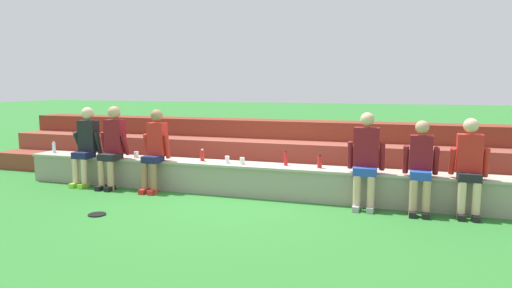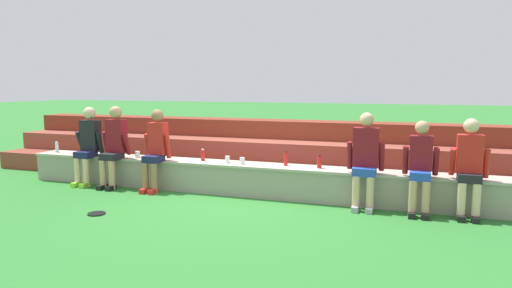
% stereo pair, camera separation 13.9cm
% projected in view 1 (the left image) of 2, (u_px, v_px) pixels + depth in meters
% --- Properties ---
extents(ground_plane, '(80.00, 80.00, 0.00)m').
position_uv_depth(ground_plane, '(243.00, 198.00, 7.43)').
color(ground_plane, '#2D752D').
extents(stone_seating_wall, '(8.66, 0.54, 0.53)m').
position_uv_depth(stone_seating_wall, '(248.00, 178.00, 7.63)').
color(stone_seating_wall, gray).
rests_on(stone_seating_wall, ground).
extents(brick_bleachers, '(12.16, 1.99, 1.11)m').
position_uv_depth(brick_bleachers, '(275.00, 155.00, 9.18)').
color(brick_bleachers, brown).
rests_on(brick_bleachers, ground).
extents(person_far_left, '(0.53, 0.55, 1.44)m').
position_uv_depth(person_far_left, '(86.00, 143.00, 8.29)').
color(person_far_left, beige).
rests_on(person_far_left, ground).
extents(person_left_of_center, '(0.53, 0.57, 1.47)m').
position_uv_depth(person_left_of_center, '(112.00, 144.00, 8.09)').
color(person_left_of_center, tan).
rests_on(person_left_of_center, ground).
extents(person_center, '(0.49, 0.56, 1.43)m').
position_uv_depth(person_center, '(155.00, 148.00, 7.83)').
color(person_center, '#996B4C').
rests_on(person_center, ground).
extents(person_right_of_center, '(0.55, 0.50, 1.44)m').
position_uv_depth(person_right_of_center, '(366.00, 157.00, 6.73)').
color(person_right_of_center, '#DBAD89').
rests_on(person_right_of_center, ground).
extents(person_far_right, '(0.49, 0.53, 1.34)m').
position_uv_depth(person_far_right, '(421.00, 165.00, 6.46)').
color(person_far_right, tan).
rests_on(person_far_right, ground).
extents(person_rightmost_edge, '(0.52, 0.49, 1.39)m').
position_uv_depth(person_rightmost_edge, '(469.00, 164.00, 6.29)').
color(person_rightmost_edge, beige).
rests_on(person_rightmost_edge, ground).
extents(water_bottle_mid_left, '(0.06, 0.06, 0.24)m').
position_uv_depth(water_bottle_mid_left, '(286.00, 159.00, 7.43)').
color(water_bottle_mid_left, red).
rests_on(water_bottle_mid_left, stone_seating_wall).
extents(water_bottle_mid_right, '(0.07, 0.07, 0.21)m').
position_uv_depth(water_bottle_mid_right, '(202.00, 155.00, 7.89)').
color(water_bottle_mid_right, red).
rests_on(water_bottle_mid_right, stone_seating_wall).
extents(water_bottle_near_right, '(0.07, 0.07, 0.22)m').
position_uv_depth(water_bottle_near_right, '(320.00, 162.00, 7.22)').
color(water_bottle_near_right, red).
rests_on(water_bottle_near_right, stone_seating_wall).
extents(water_bottle_near_left, '(0.06, 0.06, 0.22)m').
position_uv_depth(water_bottle_near_left, '(54.00, 147.00, 8.87)').
color(water_bottle_near_left, silver).
rests_on(water_bottle_near_left, stone_seating_wall).
extents(plastic_cup_left_end, '(0.08, 0.08, 0.12)m').
position_uv_depth(plastic_cup_left_end, '(227.00, 160.00, 7.68)').
color(plastic_cup_left_end, white).
rests_on(plastic_cup_left_end, stone_seating_wall).
extents(plastic_cup_right_end, '(0.09, 0.09, 0.11)m').
position_uv_depth(plastic_cup_right_end, '(136.00, 155.00, 8.27)').
color(plastic_cup_right_end, white).
rests_on(plastic_cup_right_end, stone_seating_wall).
extents(plastic_cup_middle, '(0.08, 0.08, 0.11)m').
position_uv_depth(plastic_cup_middle, '(242.00, 161.00, 7.56)').
color(plastic_cup_middle, white).
rests_on(plastic_cup_middle, stone_seating_wall).
extents(frisbee, '(0.25, 0.25, 0.02)m').
position_uv_depth(frisbee, '(97.00, 214.00, 6.43)').
color(frisbee, black).
rests_on(frisbee, ground).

